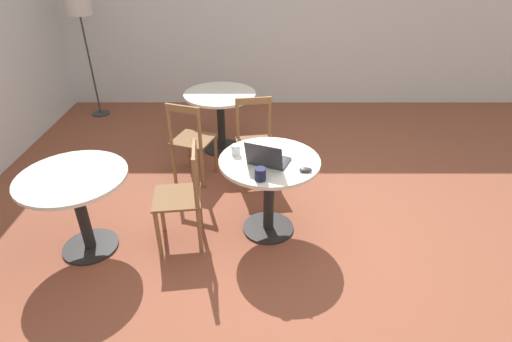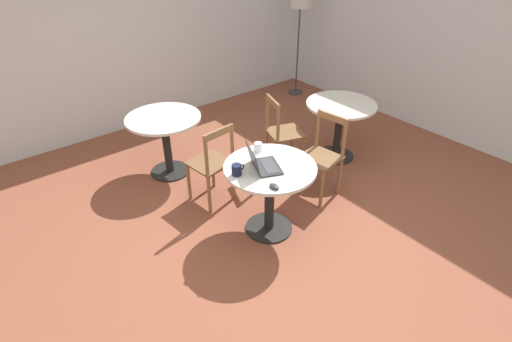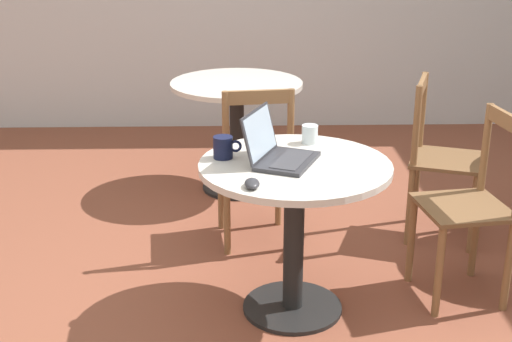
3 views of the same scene
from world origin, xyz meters
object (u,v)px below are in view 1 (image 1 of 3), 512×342
at_px(chair_mid_left, 192,142).
at_px(drinking_glass, 236,150).
at_px(mouse, 306,170).
at_px(cafe_table_near, 269,178).
at_px(cafe_table_far, 77,194).
at_px(cafe_table_mid, 220,107).
at_px(chair_near_right, 255,143).
at_px(laptop, 268,159).
at_px(floor_lamp, 79,12).
at_px(chair_far_front, 182,197).
at_px(mug, 260,174).

xyz_separation_m(chair_mid_left, drinking_glass, (-0.77, -0.50, 0.31)).
relative_size(chair_mid_left, mouse, 8.96).
distance_m(cafe_table_near, cafe_table_far, 1.54).
relative_size(cafe_table_mid, chair_near_right, 0.93).
distance_m(cafe_table_far, mouse, 1.81).
distance_m(cafe_table_mid, chair_near_right, 0.85).
distance_m(laptop, drinking_glass, 0.31).
bearing_deg(mouse, laptop, 67.83).
bearing_deg(mouse, floor_lamp, 43.21).
bearing_deg(chair_far_front, mug, -103.51).
distance_m(cafe_table_mid, chair_far_front, 1.74).
xyz_separation_m(cafe_table_far, chair_near_right, (1.08, -1.40, -0.10)).
bearing_deg(cafe_table_far, floor_lamp, 16.98).
bearing_deg(cafe_table_far, cafe_table_near, -80.62).
xyz_separation_m(cafe_table_far, drinking_glass, (0.34, -1.24, 0.22)).
relative_size(chair_mid_left, floor_lamp, 0.54).
relative_size(mug, drinking_glass, 1.46).
distance_m(floor_lamp, mouse, 3.99).
height_order(laptop, mug, laptop).
xyz_separation_m(laptop, drinking_glass, (0.16, 0.26, -0.00)).
bearing_deg(chair_far_front, chair_near_right, -31.18).
bearing_deg(chair_mid_left, drinking_glass, -147.05).
distance_m(cafe_table_mid, chair_mid_left, 0.76).
bearing_deg(chair_mid_left, chair_far_front, -176.39).
bearing_deg(floor_lamp, chair_far_front, -148.97).
xyz_separation_m(chair_near_right, drinking_glass, (-0.74, 0.16, 0.31)).
xyz_separation_m(cafe_table_mid, laptop, (-1.64, -0.51, 0.22)).
distance_m(chair_near_right, mug, 1.18).
relative_size(cafe_table_near, cafe_table_mid, 1.00).
relative_size(cafe_table_far, mug, 6.67).
relative_size(cafe_table_far, chair_mid_left, 0.93).
relative_size(chair_near_right, mug, 7.14).
bearing_deg(chair_near_right, mouse, -158.95).
relative_size(floor_lamp, laptop, 4.29).
bearing_deg(chair_far_front, laptop, -83.19).
xyz_separation_m(cafe_table_far, chair_far_front, (0.10, -0.81, -0.10)).
height_order(cafe_table_far, chair_mid_left, chair_mid_left).
distance_m(cafe_table_mid, mouse, 1.95).
bearing_deg(cafe_table_mid, cafe_table_near, -161.32).
distance_m(chair_mid_left, laptop, 1.24).
bearing_deg(mug, chair_mid_left, 30.94).
xyz_separation_m(cafe_table_mid, chair_near_right, (-0.74, -0.41, -0.10)).
bearing_deg(chair_near_right, drinking_glass, 167.76).
distance_m(chair_near_right, chair_far_front, 1.15).
xyz_separation_m(chair_near_right, chair_far_front, (-0.98, 0.60, 0.00)).
bearing_deg(chair_mid_left, mouse, -134.96).
xyz_separation_m(cafe_table_mid, floor_lamp, (1.10, 1.88, 0.89)).
bearing_deg(cafe_table_far, cafe_table_mid, -28.56).
xyz_separation_m(chair_near_right, chair_mid_left, (0.03, 0.66, 0.00)).
bearing_deg(cafe_table_near, cafe_table_mid, 18.68).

